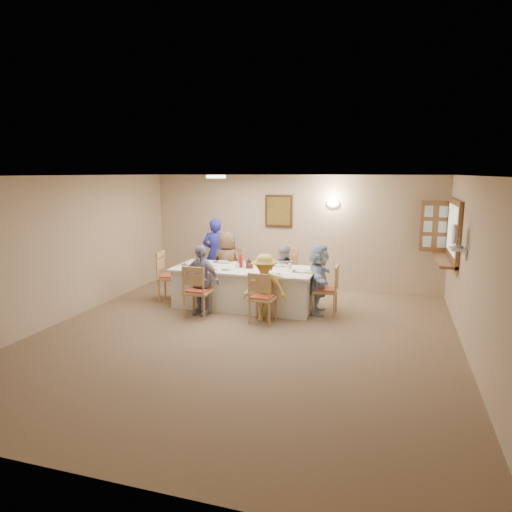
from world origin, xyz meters
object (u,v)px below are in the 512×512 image
(dining_table, at_px, (244,287))
(chair_back_right, at_px, (285,274))
(serving_hatch, at_px, (454,232))
(condiment_ketchup, at_px, (241,261))
(diner_back_left, at_px, (227,264))
(diner_back_right, at_px, (283,273))
(diner_front_left, at_px, (201,280))
(desk_fan, at_px, (457,239))
(chair_left_end, at_px, (171,276))
(chair_front_left, at_px, (198,290))
(diner_front_right, at_px, (265,288))
(chair_front_right, at_px, (263,297))
(diner_right_end, at_px, (318,279))
(chair_right_end, at_px, (325,289))
(caregiver, at_px, (216,254))
(chair_back_left, at_px, (229,271))

(dining_table, xyz_separation_m, chair_back_right, (0.60, 0.80, 0.13))
(serving_hatch, bearing_deg, condiment_ketchup, -169.15)
(diner_back_left, xyz_separation_m, diner_back_right, (1.20, 0.00, -0.11))
(serving_hatch, height_order, diner_front_left, serving_hatch)
(desk_fan, bearing_deg, diner_back_right, 157.11)
(desk_fan, bearing_deg, chair_left_end, 173.48)
(chair_front_left, bearing_deg, diner_front_right, -173.87)
(chair_front_right, bearing_deg, diner_back_right, -86.53)
(chair_front_right, xyz_separation_m, diner_back_left, (-1.20, 1.48, 0.22))
(dining_table, bearing_deg, chair_back_right, 53.13)
(serving_hatch, xyz_separation_m, dining_table, (-3.72, -0.76, -1.12))
(diner_right_end, bearing_deg, diner_back_left, 65.04)
(chair_right_end, height_order, diner_front_left, diner_front_left)
(chair_back_right, relative_size, diner_right_end, 0.79)
(serving_hatch, bearing_deg, caregiver, 175.33)
(diner_front_left, distance_m, diner_right_end, 2.13)
(diner_back_left, distance_m, diner_front_left, 1.36)
(chair_left_end, xyz_separation_m, diner_front_left, (0.95, -0.68, 0.14))
(dining_table, distance_m, chair_front_left, 1.00)
(chair_left_end, bearing_deg, chair_right_end, -99.46)
(diner_front_right, xyz_separation_m, caregiver, (-1.65, 1.83, 0.20))
(serving_hatch, bearing_deg, chair_front_left, -160.13)
(diner_back_right, bearing_deg, chair_back_left, -3.88)
(chair_front_right, distance_m, chair_right_end, 1.24)
(chair_back_left, distance_m, diner_right_end, 2.18)
(diner_back_left, distance_m, diner_right_end, 2.13)
(desk_fan, height_order, chair_right_end, desk_fan)
(chair_front_left, xyz_separation_m, diner_front_right, (1.20, 0.12, 0.11))
(dining_table, height_order, chair_front_right, chair_front_right)
(chair_front_right, relative_size, diner_back_right, 0.80)
(diner_back_right, relative_size, diner_right_end, 0.88)
(diner_right_end, bearing_deg, serving_hatch, -78.04)
(diner_right_end, bearing_deg, condiment_ketchup, 82.39)
(dining_table, height_order, diner_back_right, diner_back_right)
(condiment_ketchup, bearing_deg, serving_hatch, 10.85)
(diner_front_left, bearing_deg, dining_table, 59.42)
(chair_right_end, bearing_deg, chair_front_right, -50.71)
(diner_front_left, bearing_deg, condiment_ketchup, 64.81)
(chair_front_right, bearing_deg, chair_front_left, 3.47)
(chair_right_end, distance_m, diner_back_right, 1.17)
(chair_back_left, distance_m, diner_front_left, 1.49)
(chair_front_left, relative_size, chair_left_end, 0.95)
(dining_table, distance_m, chair_back_right, 1.01)
(desk_fan, distance_m, chair_front_left, 4.35)
(chair_front_right, bearing_deg, serving_hatch, -149.93)
(serving_hatch, height_order, diner_back_left, serving_hatch)
(dining_table, height_order, diner_front_left, diner_front_left)
(chair_front_left, height_order, chair_right_end, chair_front_left)
(chair_back_right, distance_m, condiment_ketchup, 1.09)
(diner_right_end, bearing_deg, chair_back_right, 39.35)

